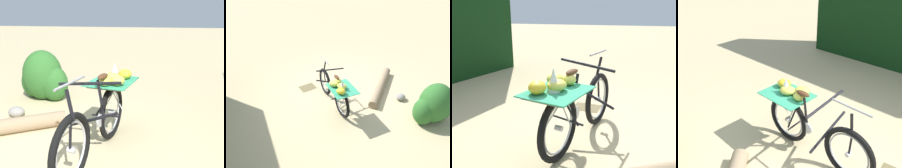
{
  "view_description": "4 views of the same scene",
  "coord_description": "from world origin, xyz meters",
  "views": [
    {
      "loc": [
        -0.91,
        2.28,
        1.61
      ],
      "look_at": [
        -0.24,
        -0.79,
        0.74
      ],
      "focal_mm": 40.53,
      "sensor_mm": 36.0,
      "label": 1
    },
    {
      "loc": [
        -2.42,
        -3.87,
        3.26
      ],
      "look_at": [
        -0.38,
        -0.83,
        0.96
      ],
      "focal_mm": 32.72,
      "sensor_mm": 36.0,
      "label": 2
    },
    {
      "loc": [
        0.64,
        -2.89,
        1.52
      ],
      "look_at": [
        -0.19,
        -0.75,
        0.85
      ],
      "focal_mm": 38.84,
      "sensor_mm": 36.0,
      "label": 3
    },
    {
      "loc": [
        2.25,
        1.06,
        2.57
      ],
      "look_at": [
        -0.27,
        -0.76,
        0.94
      ],
      "focal_mm": 40.63,
      "sensor_mm": 36.0,
      "label": 4
    }
  ],
  "objects": [
    {
      "name": "leaf_litter_patch",
      "position": [
        -0.37,
        0.78,
        0.0
      ],
      "size": [
        0.44,
        0.36,
        0.01
      ],
      "primitive_type": "cube",
      "color": "olive",
      "rests_on": "ground_plane"
    },
    {
      "name": "ground_plane",
      "position": [
        0.0,
        0.0,
        0.0
      ],
      "size": [
        60.0,
        60.0,
        0.0
      ],
      "primitive_type": "plane",
      "color": "#C6B284"
    },
    {
      "name": "path_stone",
      "position": [
        1.42,
        -1.13,
        0.08
      ],
      "size": [
        0.26,
        0.22,
        0.16
      ],
      "primitive_type": "ellipsoid",
      "color": "gray",
      "rests_on": "ground_plane"
    },
    {
      "name": "shrub_cluster",
      "position": [
        1.39,
        -2.07,
        0.42
      ],
      "size": [
        1.01,
        0.69,
        0.96
      ],
      "color": "#2D6628",
      "rests_on": "ground_plane"
    },
    {
      "name": "fallen_log",
      "position": [
        1.34,
        -0.46,
        0.11
      ],
      "size": [
        1.74,
        1.29,
        0.22
      ],
      "primitive_type": "cylinder",
      "rotation": [
        0.0,
        1.57,
        0.6
      ],
      "color": "#937A5B",
      "rests_on": "ground_plane"
    },
    {
      "name": "bicycle",
      "position": [
        -0.19,
        -0.38,
        0.5
      ],
      "size": [
        0.79,
        1.8,
        1.03
      ],
      "rotation": [
        0.0,
        0.0,
        1.41
      ],
      "color": "black",
      "rests_on": "ground_plane"
    }
  ]
}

